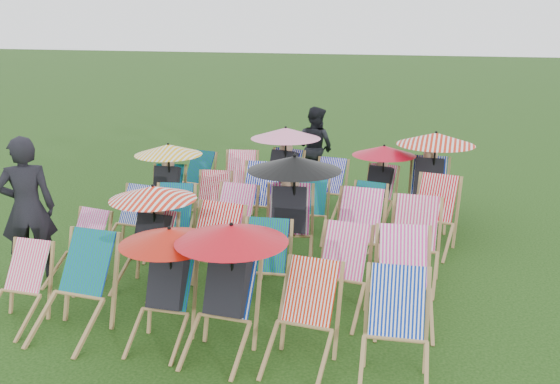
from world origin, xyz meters
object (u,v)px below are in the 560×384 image
(deckchair_0, at_px, (15,287))
(person_rear, at_px, (315,148))
(person_left, at_px, (27,208))
(deckchair_29, at_px, (430,177))
(deckchair_5, at_px, (396,333))

(deckchair_0, height_order, person_rear, person_rear)
(deckchair_0, height_order, person_left, person_left)
(deckchair_29, bearing_deg, person_rear, 143.58)
(deckchair_29, xyz_separation_m, person_rear, (-2.21, 1.60, 0.02))
(deckchair_29, relative_size, person_left, 0.80)
(deckchair_0, xyz_separation_m, deckchair_29, (3.97, 4.68, 0.34))
(person_rear, bearing_deg, person_left, 93.11)
(person_left, relative_size, person_rear, 1.16)
(deckchair_5, distance_m, deckchair_29, 4.69)
(person_left, bearing_deg, deckchair_0, 87.17)
(deckchair_5, bearing_deg, person_rear, 104.43)
(deckchair_29, bearing_deg, deckchair_0, -130.77)
(deckchair_0, xyz_separation_m, person_left, (-0.64, 1.10, 0.49))
(deckchair_0, distance_m, deckchair_5, 3.95)
(deckchair_5, bearing_deg, deckchair_29, 85.00)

